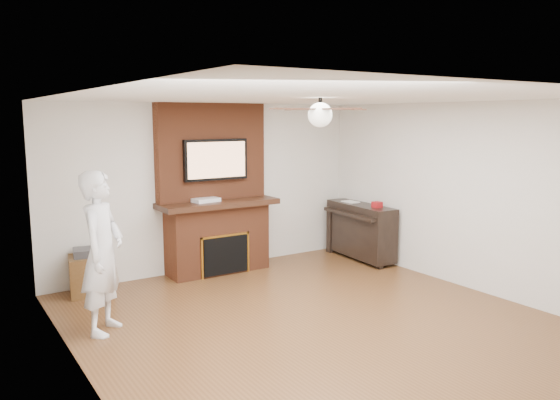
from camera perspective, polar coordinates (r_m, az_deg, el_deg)
room_shell at (r=5.96m, az=4.10°, el=-1.48°), size 5.36×5.86×2.86m
fireplace at (r=8.15m, az=-6.77°, el=-0.59°), size 1.78×0.64×2.50m
tv at (r=8.03m, az=-6.71°, el=4.20°), size 1.00×0.08×0.60m
ceiling_fan at (r=5.86m, az=4.22°, el=8.98°), size 1.21×1.21×0.31m
person at (r=6.10m, az=-18.08°, el=-5.25°), size 0.73×0.77×1.75m
side_table at (r=7.62m, az=-19.16°, el=-7.18°), size 0.61×0.61×0.61m
piano at (r=8.97m, az=8.38°, el=-3.09°), size 0.61×1.41×0.99m
cable_box at (r=7.96m, az=-7.75°, el=-0.01°), size 0.41×0.27×0.05m
candle_orange at (r=8.14m, az=-6.45°, el=-7.29°), size 0.07×0.07×0.13m
candle_green at (r=8.12m, az=-6.51°, el=-7.43°), size 0.08×0.08×0.10m
candle_cream at (r=8.24m, az=-5.18°, el=-7.13°), size 0.08×0.08×0.11m
candle_blue at (r=8.22m, az=-4.85°, el=-7.33°), size 0.06×0.06×0.07m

